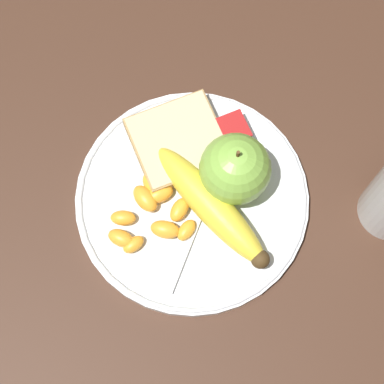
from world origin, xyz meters
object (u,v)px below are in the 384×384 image
plate (192,199)px  apple (235,168)px  banana (212,206)px  bread_slice (179,142)px  jam_packet (228,133)px  fork (199,211)px

plate → apple: apple is taller
apple → banana: 0.05m
bread_slice → jam_packet: (0.06, -0.01, -0.00)m
apple → bread_slice: size_ratio=0.87×
banana → jam_packet: 0.09m
apple → bread_slice: 0.08m
apple → bread_slice: (-0.04, 0.06, -0.03)m
fork → jam_packet: (0.07, 0.07, 0.01)m
fork → bread_slice: bearing=37.2°
plate → apple: size_ratio=3.00×
fork → jam_packet: bearing=0.6°
plate → fork: fork is taller
banana → bread_slice: size_ratio=1.75×
plate → banana: size_ratio=1.49×
bread_slice → jam_packet: bearing=-11.1°
plate → fork: bearing=-88.0°
plate → fork: (0.00, -0.02, 0.01)m
banana → bread_slice: (-0.00, 0.09, -0.01)m
apple → banana: apple is taller
apple → jam_packet: apple is taller
plate → fork: size_ratio=2.01×
plate → bread_slice: (0.01, 0.06, 0.02)m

